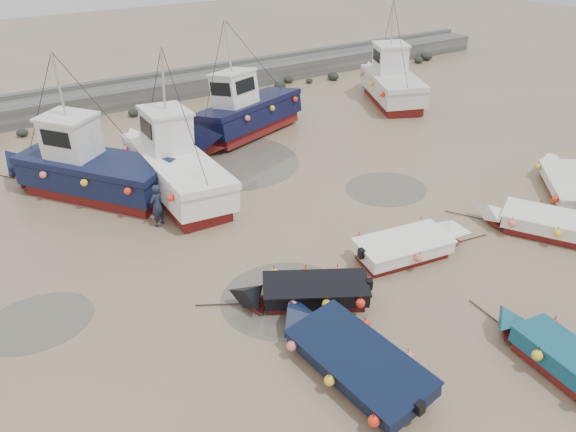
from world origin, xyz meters
name	(u,v)px	position (x,y,z in m)	size (l,w,h in m)	color
ground	(345,262)	(0.00, 0.00, 0.00)	(120.00, 120.00, 0.00)	#967F5D
seawall	(135,94)	(0.05, 21.99, 0.63)	(60.00, 4.92, 1.50)	#62615D
puddle_a	(286,298)	(-2.95, -0.62, 0.00)	(4.33, 4.33, 0.01)	#5B554A
puddle_b	(386,189)	(5.25, 3.72, 0.00)	(3.78, 3.78, 0.01)	#5B554A
puddle_c	(37,322)	(-10.02, 2.54, 0.00)	(3.43, 3.43, 0.01)	#5B554A
puddle_d	(230,161)	(0.83, 10.40, 0.00)	(6.77, 6.77, 0.01)	#5B554A
dinghy_1	(351,353)	(-3.15, -4.24, 0.54)	(2.50, 6.56, 1.43)	maroon
dinghy_2	(556,350)	(1.62, -7.22, 0.57)	(2.08, 5.18, 1.43)	maroon
dinghy_3	(568,181)	(11.75, -0.87, 0.54)	(5.14, 5.41, 1.43)	maroon
dinghy_4	(304,289)	(-2.59, -1.14, 0.56)	(5.12, 3.39, 1.43)	maroon
dinghy_5	(411,243)	(2.21, -0.97, 0.55)	(5.72, 2.36, 1.43)	maroon
dinghy_6	(548,222)	(7.77, -2.67, 0.54)	(3.95, 5.94, 1.43)	maroon
cabin_boat_0	(83,166)	(-6.22, 10.49, 1.35)	(6.73, 8.72, 6.22)	maroon
cabin_boat_1	(170,163)	(-2.92, 8.84, 1.33)	(3.13, 10.52, 6.22)	maroon
cabin_boat_2	(244,113)	(3.04, 12.91, 1.35)	(9.54, 4.83, 6.22)	maroon
cabin_boat_3	(391,80)	(14.18, 13.47, 1.37)	(5.49, 8.98, 6.22)	maroon
person	(159,225)	(-4.60, 6.18, 0.00)	(0.65, 0.42, 1.77)	#1B2335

